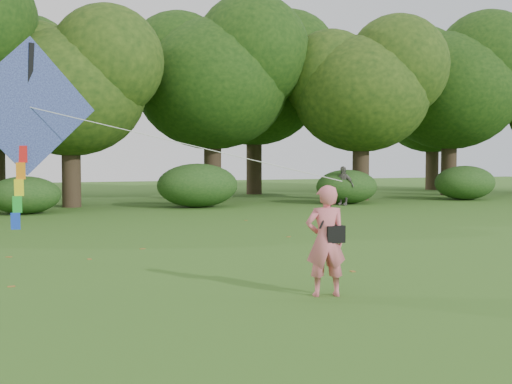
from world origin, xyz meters
name	(u,v)px	position (x,y,z in m)	size (l,w,h in m)	color
ground	(344,296)	(0.00, 0.00, 0.00)	(100.00, 100.00, 0.00)	#265114
man_kite_flyer	(326,241)	(-0.25, 0.11, 0.84)	(0.62, 0.40, 1.69)	#E36A77
bystander_right	(343,186)	(9.38, 16.66, 0.87)	(1.02, 0.43, 1.75)	#646059
crossbody_bag	(333,233)	(-0.14, 0.08, 0.96)	(0.43, 0.20, 0.69)	black
flying_kite	(29,110)	(-4.38, 2.07, 2.83)	(5.43, 2.33, 2.96)	#2666A6
tree_line	(142,87)	(1.67, 22.88, 5.60)	(54.70, 15.30, 9.48)	#3A2D1E
shrub_band	(111,189)	(-0.72, 17.60, 0.86)	(39.15, 3.22, 1.88)	#264919
fallen_leaves	(264,256)	(0.40, 4.16, 0.01)	(10.42, 14.64, 0.01)	brown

